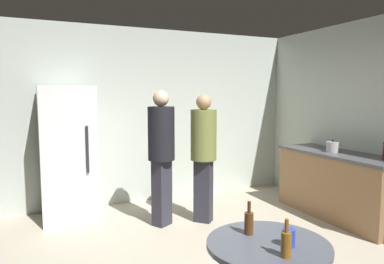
{
  "coord_description": "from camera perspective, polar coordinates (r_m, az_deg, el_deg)",
  "views": [
    {
      "loc": [
        -1.51,
        -2.8,
        1.69
      ],
      "look_at": [
        0.07,
        0.74,
        1.28
      ],
      "focal_mm": 33.46,
      "sensor_mm": 36.0,
      "label": 1
    }
  ],
  "objects": [
    {
      "name": "beer_bottle_brown",
      "position": [
        2.54,
        9.05,
        -14.02
      ],
      "size": [
        0.06,
        0.06,
        0.23
      ],
      "color": "#593314",
      "rests_on": "foreground_table"
    },
    {
      "name": "kettle",
      "position": [
        5.28,
        21.53,
        -2.21
      ],
      "size": [
        0.24,
        0.17,
        0.18
      ],
      "color": "#B2B2B7",
      "rests_on": "kitchen_counter"
    },
    {
      "name": "wall_back",
      "position": [
        5.65,
        -8.49,
        2.52
      ],
      "size": [
        5.32,
        0.06,
        2.7
      ],
      "primitive_type": "cube",
      "color": "beige",
      "rests_on": "ground_plane"
    },
    {
      "name": "person_in_black_shirt",
      "position": [
        4.57,
        -4.91,
        -2.42
      ],
      "size": [
        0.47,
        0.47,
        1.74
      ],
      "rotation": [
        0.0,
        0.0,
        -1.03
      ],
      "color": "#2D2D38",
      "rests_on": "ground_plane"
    },
    {
      "name": "kitchen_counter",
      "position": [
        5.35,
        22.27,
        -7.8
      ],
      "size": [
        0.64,
        1.82,
        0.9
      ],
      "color": "olive",
      "rests_on": "ground_plane"
    },
    {
      "name": "foreground_table",
      "position": [
        2.51,
        11.99,
        -19.04
      ],
      "size": [
        0.8,
        0.8,
        0.73
      ],
      "color": "#4C515B",
      "rests_on": "ground_plane"
    },
    {
      "name": "refrigerator",
      "position": [
        5.08,
        -19.17,
        -3.24
      ],
      "size": [
        0.7,
        0.68,
        1.8
      ],
      "color": "white",
      "rests_on": "ground_plane"
    },
    {
      "name": "beer_bottle_amber",
      "position": [
        2.26,
        14.78,
        -16.79
      ],
      "size": [
        0.06,
        0.06,
        0.23
      ],
      "color": "#8C5919",
      "rests_on": "foreground_table"
    },
    {
      "name": "plastic_cup_blue",
      "position": [
        2.42,
        15.15,
        -15.94
      ],
      "size": [
        0.08,
        0.08,
        0.11
      ],
      "primitive_type": "cylinder",
      "color": "blue",
      "rests_on": "foreground_table"
    },
    {
      "name": "person_in_olive_shirt",
      "position": [
        4.69,
        1.85,
        -2.57
      ],
      "size": [
        0.48,
        0.48,
        1.69
      ],
      "rotation": [
        0.0,
        0.0,
        -2.36
      ],
      "color": "#2D2D38",
      "rests_on": "ground_plane"
    }
  ]
}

